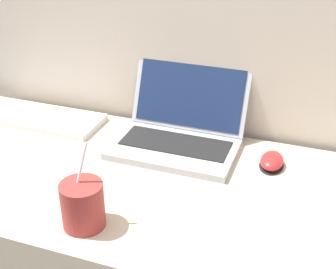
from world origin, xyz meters
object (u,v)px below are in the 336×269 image
Objects in this scene: drink_cup at (83,204)px; external_keyboard at (34,117)px; laptop at (180,127)px; computer_mouse at (272,161)px.

external_keyboard is (-0.40, 0.41, -0.05)m from drink_cup.
computer_mouse is (0.27, -0.04, -0.04)m from laptop.
computer_mouse is 0.22× the size of external_keyboard.
laptop is 0.27m from computer_mouse.
computer_mouse is at bearing -7.75° from laptop.
laptop is 0.78× the size of external_keyboard.
laptop reaches higher than drink_cup.
external_keyboard is (-0.76, 0.02, -0.01)m from computer_mouse.
laptop is at bearing 79.01° from drink_cup.
drink_cup is 0.45× the size of external_keyboard.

